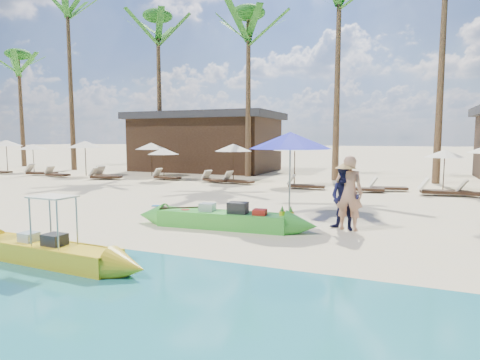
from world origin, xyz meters
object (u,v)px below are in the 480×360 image
at_px(green_canoe, 222,219).
at_px(yellow_canoe, 48,252).
at_px(blue_umbrella, 290,140).
at_px(tourist, 349,193).

bearing_deg(green_canoe, yellow_canoe, -118.39).
height_order(green_canoe, blue_umbrella, blue_umbrella).
xyz_separation_m(green_canoe, yellow_canoe, (-1.84, -4.12, -0.03)).
bearing_deg(green_canoe, tourist, 13.79).
distance_m(yellow_canoe, blue_umbrella, 7.03).
height_order(yellow_canoe, blue_umbrella, blue_umbrella).
distance_m(green_canoe, blue_umbrella, 3.08).
height_order(yellow_canoe, tourist, tourist).
height_order(tourist, blue_umbrella, blue_umbrella).
bearing_deg(green_canoe, blue_umbrella, 46.78).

